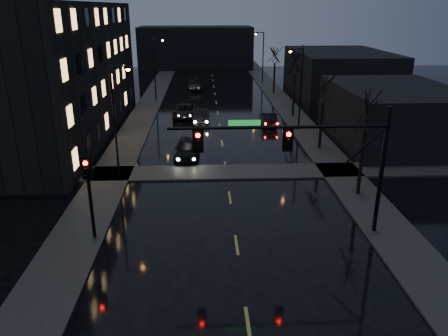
{
  "coord_description": "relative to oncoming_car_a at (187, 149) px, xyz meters",
  "views": [
    {
      "loc": [
        -1.57,
        -11.79,
        11.6
      ],
      "look_at": [
        -0.52,
        10.88,
        3.2
      ],
      "focal_mm": 35.0,
      "sensor_mm": 36.0,
      "label": 1
    }
  ],
  "objects": [
    {
      "name": "tree_mid_a",
      "position": [
        11.41,
        1.98,
        5.02
      ],
      "size": [
        3.3,
        3.3,
        7.58
      ],
      "color": "black",
      "rests_on": "ground"
    },
    {
      "name": "commercial_right_near",
      "position": [
        18.51,
        3.98,
        1.69
      ],
      "size": [
        10.0,
        14.0,
        5.0
      ],
      "primitive_type": "cube",
      "color": "black",
      "rests_on": "ground"
    },
    {
      "name": "tree_near",
      "position": [
        11.41,
        -8.02,
        5.41
      ],
      "size": [
        3.52,
        3.52,
        8.08
      ],
      "color": "black",
      "rests_on": "ground"
    },
    {
      "name": "streetlight_l_near",
      "position": [
        -4.57,
        -4.02,
        3.97
      ],
      "size": [
        1.53,
        0.28,
        8.0
      ],
      "color": "black",
      "rests_on": "ground"
    },
    {
      "name": "lead_car",
      "position": [
        8.11,
        10.22,
        -0.13
      ],
      "size": [
        1.53,
        4.17,
        1.36
      ],
      "primitive_type": "imported",
      "rotation": [
        0.0,
        0.0,
        3.12
      ],
      "color": "black",
      "rests_on": "ground"
    },
    {
      "name": "oncoming_car_b",
      "position": [
        1.1,
        11.54,
        -0.11
      ],
      "size": [
        1.85,
        4.34,
        1.39
      ],
      "primitive_type": "imported",
      "rotation": [
        0.0,
        0.0,
        -0.09
      ],
      "color": "black",
      "rests_on": "ground"
    },
    {
      "name": "tree_mid_b",
      "position": [
        11.41,
        13.98,
        5.8
      ],
      "size": [
        3.74,
        3.74,
        8.59
      ],
      "color": "black",
      "rests_on": "ground"
    },
    {
      "name": "sidewalk_cross",
      "position": [
        3.01,
        -3.52,
        -0.75
      ],
      "size": [
        40.0,
        3.0,
        0.12
      ],
      "primitive_type": "cube",
      "color": "#2D2D2B",
      "rests_on": "ground"
    },
    {
      "name": "oncoming_car_d",
      "position": [
        0.09,
        31.59,
        -0.04
      ],
      "size": [
        2.51,
        5.43,
        1.54
      ],
      "primitive_type": "imported",
      "rotation": [
        0.0,
        0.0,
        0.07
      ],
      "color": "black",
      "rests_on": "ground"
    },
    {
      "name": "tree_far",
      "position": [
        11.41,
        27.98,
        5.25
      ],
      "size": [
        3.43,
        3.43,
        7.88
      ],
      "color": "black",
      "rests_on": "ground"
    },
    {
      "name": "streetlight_r_mid",
      "position": [
        10.6,
        7.98,
        3.97
      ],
      "size": [
        1.53,
        0.28,
        8.0
      ],
      "color": "black",
      "rests_on": "ground"
    },
    {
      "name": "sidewalk_left",
      "position": [
        -5.49,
        12.98,
        -0.75
      ],
      "size": [
        3.0,
        140.0,
        0.12
      ],
      "primitive_type": "cube",
      "color": "#2D2D2B",
      "rests_on": "ground"
    },
    {
      "name": "signal_pole_left",
      "position": [
        -4.49,
        -13.02,
        2.2
      ],
      "size": [
        0.35,
        0.41,
        4.53
      ],
      "color": "black",
      "rests_on": "ground"
    },
    {
      "name": "streetlight_l_far",
      "position": [
        -4.57,
        22.98,
        3.97
      ],
      "size": [
        1.53,
        0.28,
        8.0
      ],
      "color": "black",
      "rests_on": "ground"
    },
    {
      "name": "oncoming_car_c",
      "position": [
        -0.68,
        14.1,
        -0.09
      ],
      "size": [
        2.74,
        5.34,
        1.44
      ],
      "primitive_type": "imported",
      "rotation": [
        0.0,
        0.0,
        -0.07
      ],
      "color": "black",
      "rests_on": "ground"
    },
    {
      "name": "streetlight_r_far",
      "position": [
        10.6,
        35.98,
        3.97
      ],
      "size": [
        1.53,
        0.28,
        8.0
      ],
      "color": "black",
      "rests_on": "ground"
    },
    {
      "name": "far_block",
      "position": [
        0.01,
        55.98,
        3.19
      ],
      "size": [
        22.0,
        10.0,
        8.0
      ],
      "primitive_type": "cube",
      "color": "black",
      "rests_on": "ground"
    },
    {
      "name": "apartment_block",
      "position": [
        -13.49,
        7.98,
        5.19
      ],
      "size": [
        12.0,
        30.0,
        12.0
      ],
      "primitive_type": "cube",
      "color": "black",
      "rests_on": "ground"
    },
    {
      "name": "oncoming_car_a",
      "position": [
        0.0,
        0.0,
        0.0
      ],
      "size": [
        2.13,
        4.83,
        1.62
      ],
      "primitive_type": "imported",
      "rotation": [
        0.0,
        0.0,
        -0.05
      ],
      "color": "black",
      "rests_on": "ground"
    },
    {
      "name": "sidewalk_right",
      "position": [
        11.51,
        12.98,
        -0.75
      ],
      "size": [
        3.0,
        140.0,
        0.12
      ],
      "primitive_type": "cube",
      "color": "#2D2D2B",
      "rests_on": "ground"
    },
    {
      "name": "commercial_right_far",
      "position": [
        20.01,
        25.98,
        2.19
      ],
      "size": [
        12.0,
        18.0,
        6.0
      ],
      "primitive_type": "cube",
      "color": "black",
      "rests_on": "ground"
    },
    {
      "name": "signal_mast",
      "position": [
        6.86,
        -13.02,
        4.06
      ],
      "size": [
        11.11,
        0.41,
        7.0
      ],
      "color": "black",
      "rests_on": "ground"
    }
  ]
}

